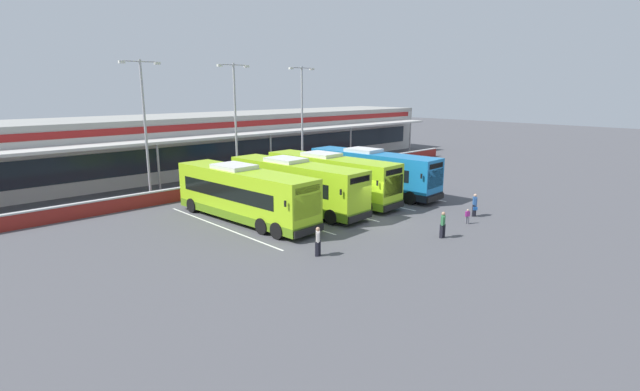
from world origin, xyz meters
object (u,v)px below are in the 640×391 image
Objects in this scene: coach_bus_leftmost at (244,195)px; lamp_post_west at (145,121)px; coach_bus_left_centre at (295,186)px; coach_bus_centre at (330,179)px; coach_bus_right_centre at (372,173)px; pedestrian_in_dark_coat at (443,224)px; pedestrian_child at (467,216)px; lamp_post_centre at (235,117)px; lamp_post_east at (302,114)px; pedestrian_with_handbag at (475,204)px; pedestrian_near_bin at (318,240)px.

coach_bus_leftmost is 11.85m from lamp_post_west.
coach_bus_left_centre and coach_bus_centre have the same top height.
pedestrian_in_dark_coat is (-6.44, -10.97, -0.91)m from coach_bus_right_centre.
coach_bus_left_centre is at bearing 117.97° from pedestrian_child.
lamp_post_west is 8.25m from lamp_post_centre.
pedestrian_child is (10.25, -10.90, -1.24)m from coach_bus_leftmost.
lamp_post_east is (4.59, 21.65, 5.75)m from pedestrian_child.
pedestrian_with_handbag is at bearing -69.58° from coach_bus_centre.
pedestrian_in_dark_coat is 0.15× the size of lamp_post_east.
pedestrian_with_handbag is 0.15× the size of lamp_post_west.
coach_bus_left_centre is 12.89m from pedestrian_with_handbag.
lamp_post_centre is at bearing 89.85° from pedestrian_in_dark_coat.
lamp_post_east is (2.51, 21.02, 5.43)m from pedestrian_with_handbag.
pedestrian_with_handbag is at bearing -7.62° from pedestrian_near_bin.
pedestrian_child is at bearing -101.98° from lamp_post_east.
lamp_post_east is (6.41, 10.57, 4.50)m from coach_bus_centre.
lamp_post_west is (-14.62, 11.24, 4.50)m from coach_bus_right_centre.
coach_bus_leftmost is at bearing 140.21° from pedestrian_with_handbag.
lamp_post_west is at bearing 142.44° from coach_bus_right_centre.
pedestrian_in_dark_coat is 1.61× the size of pedestrian_child.
lamp_post_centre is (-1.94, 10.23, 4.50)m from coach_bus_centre.
coach_bus_right_centre is (4.44, -0.60, 0.00)m from coach_bus_centre.
coach_bus_centre is at bearing 99.30° from pedestrian_child.
coach_bus_right_centre reaches higher than pedestrian_in_dark_coat.
pedestrian_near_bin is 21.08m from lamp_post_centre.
coach_bus_leftmost reaches higher than pedestrian_near_bin.
coach_bus_leftmost is at bearing 133.24° from pedestrian_child.
lamp_post_centre reaches higher than pedestrian_child.
coach_bus_left_centre is 1.12× the size of lamp_post_west.
pedestrian_with_handbag is at bearing -96.82° from lamp_post_east.
pedestrian_in_dark_coat is 0.15× the size of lamp_post_west.
pedestrian_near_bin is 0.15× the size of lamp_post_east.
lamp_post_centre is at bearing -177.72° from lamp_post_east.
pedestrian_with_handbag is 22.17m from lamp_post_centre.
lamp_post_centre is at bearing 67.96° from pedestrian_near_bin.
coach_bus_centre is 12.95m from pedestrian_near_bin.
lamp_post_east is at bearing 83.18° from pedestrian_with_handbag.
coach_bus_leftmost is 1.12× the size of lamp_post_centre.
pedestrian_with_handbag is 1.00× the size of pedestrian_in_dark_coat.
lamp_post_east reaches higher than coach_bus_left_centre.
coach_bus_right_centre is 18.98m from lamp_post_west.
coach_bus_centre is (3.94, 0.26, 0.00)m from coach_bus_left_centre.
coach_bus_leftmost is 12.23× the size of pedestrian_child.
coach_bus_leftmost is at bearing 178.14° from coach_bus_right_centre.
pedestrian_near_bin is at bearing -150.14° from coach_bus_right_centre.
pedestrian_in_dark_coat is 1.00× the size of pedestrian_near_bin.
pedestrian_child is 25.47m from lamp_post_west.
coach_bus_centre is at bearing 3.76° from coach_bus_left_centre.
coach_bus_right_centre is 10.88m from pedestrian_child.
lamp_post_centre is 8.36m from lamp_post_east.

